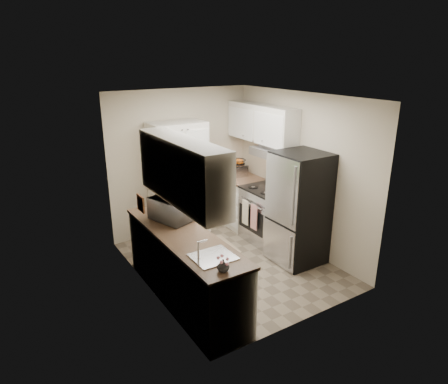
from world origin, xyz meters
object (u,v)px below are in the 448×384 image
object	(u,v)px
electric_range	(267,214)
wine_bottle	(158,201)
refrigerator	(299,208)
microwave	(172,209)
toaster_oven	(237,169)
pantry_cabinet	(179,182)

from	to	relation	value
electric_range	wine_bottle	distance (m)	2.04
electric_range	refrigerator	distance (m)	0.88
microwave	toaster_oven	xyz separation A→B (m)	(1.91, 1.29, -0.05)
electric_range	toaster_oven	world-z (taller)	toaster_oven
refrigerator	toaster_oven	bearing A→B (deg)	88.24
microwave	wine_bottle	xyz separation A→B (m)	(-0.05, 0.33, 0.02)
refrigerator	wine_bottle	bearing A→B (deg)	157.58
electric_range	wine_bottle	xyz separation A→B (m)	(-1.94, -0.01, 0.61)
electric_range	toaster_oven	distance (m)	1.10
pantry_cabinet	electric_range	distance (m)	1.58
refrigerator	toaster_oven	xyz separation A→B (m)	(0.05, 1.75, 0.18)
pantry_cabinet	wine_bottle	size ratio (longest dim) A/B	5.91
pantry_cabinet	microwave	size ratio (longest dim) A/B	3.61
refrigerator	wine_bottle	size ratio (longest dim) A/B	5.02
wine_bottle	pantry_cabinet	bearing A→B (deg)	50.64
pantry_cabinet	toaster_oven	xyz separation A→B (m)	(1.19, 0.02, 0.03)
pantry_cabinet	toaster_oven	world-z (taller)	pantry_cabinet
toaster_oven	electric_range	bearing A→B (deg)	-84.19
wine_bottle	toaster_oven	size ratio (longest dim) A/B	0.92
wine_bottle	toaster_oven	xyz separation A→B (m)	(1.96, 0.96, -0.06)
wine_bottle	electric_range	bearing A→B (deg)	0.36
refrigerator	toaster_oven	size ratio (longest dim) A/B	4.60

